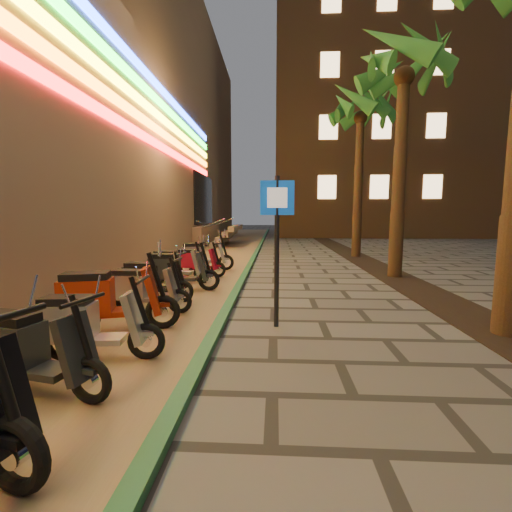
# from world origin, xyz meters

# --- Properties ---
(ground) EXTENTS (120.00, 120.00, 0.00)m
(ground) POSITION_xyz_m (0.00, 0.00, 0.00)
(ground) COLOR #474442
(ground) RESTS_ON ground
(parking_strip) EXTENTS (3.40, 60.00, 0.01)m
(parking_strip) POSITION_xyz_m (-2.60, 10.00, 0.01)
(parking_strip) COLOR #8C7251
(parking_strip) RESTS_ON ground
(green_curb) EXTENTS (0.18, 60.00, 0.10)m
(green_curb) POSITION_xyz_m (-0.90, 10.00, 0.05)
(green_curb) COLOR #246039
(green_curb) RESTS_ON ground
(planting_strip) EXTENTS (1.20, 40.00, 0.02)m
(planting_strip) POSITION_xyz_m (3.60, 5.00, 0.01)
(planting_strip) COLOR black
(planting_strip) RESTS_ON ground
(apartment_block) EXTENTS (18.00, 16.06, 25.00)m
(apartment_block) POSITION_xyz_m (9.00, 32.00, 12.50)
(apartment_block) COLOR brown
(apartment_block) RESTS_ON ground
(palm_c) EXTENTS (2.97, 3.02, 6.91)m
(palm_c) POSITION_xyz_m (3.60, 7.00, 5.73)
(palm_c) COLOR #472D19
(palm_c) RESTS_ON ground
(palm_d) EXTENTS (2.97, 3.02, 7.16)m
(palm_d) POSITION_xyz_m (3.60, 12.00, 5.94)
(palm_d) COLOR #472D19
(palm_d) RESTS_ON ground
(pedestrian_sign) EXTENTS (0.54, 0.10, 2.46)m
(pedestrian_sign) POSITION_xyz_m (0.05, 2.19, 1.59)
(pedestrian_sign) COLOR black
(pedestrian_sign) RESTS_ON ground
(scooter_4) EXTENTS (1.55, 0.71, 1.09)m
(scooter_4) POSITION_xyz_m (-2.49, -0.12, 0.47)
(scooter_4) COLOR black
(scooter_4) RESTS_ON ground
(scooter_5) EXTENTS (1.55, 0.57, 1.09)m
(scooter_5) POSITION_xyz_m (-2.35, 0.71, 0.47)
(scooter_5) COLOR black
(scooter_5) RESTS_ON ground
(scooter_6) EXTENTS (1.79, 0.90, 1.27)m
(scooter_6) POSITION_xyz_m (-2.62, 1.74, 0.55)
(scooter_6) COLOR black
(scooter_6) RESTS_ON ground
(scooter_7) EXTENTS (1.52, 0.53, 1.07)m
(scooter_7) POSITION_xyz_m (-2.49, 2.85, 0.47)
(scooter_7) COLOR black
(scooter_7) RESTS_ON ground
(scooter_8) EXTENTS (1.54, 0.58, 1.08)m
(scooter_8) POSITION_xyz_m (-2.66, 3.74, 0.47)
(scooter_8) COLOR black
(scooter_8) RESTS_ON ground
(scooter_9) EXTENTS (1.70, 0.61, 1.19)m
(scooter_9) POSITION_xyz_m (-2.40, 4.74, 0.52)
(scooter_9) COLOR black
(scooter_9) RESTS_ON ground
(scooter_10) EXTENTS (1.61, 0.56, 1.14)m
(scooter_10) POSITION_xyz_m (-2.71, 5.74, 0.49)
(scooter_10) COLOR black
(scooter_10) RESTS_ON ground
(scooter_11) EXTENTS (1.50, 0.63, 1.05)m
(scooter_11) POSITION_xyz_m (-2.38, 6.78, 0.46)
(scooter_11) COLOR black
(scooter_11) RESTS_ON ground
(scooter_12) EXTENTS (1.71, 0.75, 1.20)m
(scooter_12) POSITION_xyz_m (-2.43, 7.77, 0.52)
(scooter_12) COLOR black
(scooter_12) RESTS_ON ground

